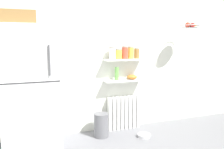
% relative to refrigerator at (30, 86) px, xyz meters
% --- Properties ---
extents(back_wall, '(7.04, 0.10, 2.60)m').
position_rel_refrigerator_xyz_m(back_wall, '(1.49, 0.40, 0.36)').
color(back_wall, silver).
rests_on(back_wall, ground_plane).
extents(refrigerator, '(0.77, 0.73, 1.97)m').
position_rel_refrigerator_xyz_m(refrigerator, '(0.00, 0.00, 0.00)').
color(refrigerator, silver).
rests_on(refrigerator, ground_plane).
extents(radiator, '(0.58, 0.12, 0.59)m').
position_rel_refrigerator_xyz_m(radiator, '(1.55, 0.27, -0.64)').
color(radiator, white).
rests_on(radiator, ground_plane).
extents(wall_shelf_lower, '(0.71, 0.22, 0.02)m').
position_rel_refrigerator_xyz_m(wall_shelf_lower, '(1.55, 0.24, -0.05)').
color(wall_shelf_lower, white).
extents(wall_shelf_upper, '(0.71, 0.22, 0.02)m').
position_rel_refrigerator_xyz_m(wall_shelf_upper, '(1.55, 0.24, 0.32)').
color(wall_shelf_upper, white).
extents(storage_jar_0, '(0.12, 0.12, 0.21)m').
position_rel_refrigerator_xyz_m(storage_jar_0, '(1.33, 0.24, 0.43)').
color(storage_jar_0, silver).
rests_on(storage_jar_0, wall_shelf_upper).
extents(storage_jar_1, '(0.11, 0.11, 0.17)m').
position_rel_refrigerator_xyz_m(storage_jar_1, '(1.44, 0.24, 0.41)').
color(storage_jar_1, yellow).
rests_on(storage_jar_1, wall_shelf_upper).
extents(storage_jar_2, '(0.10, 0.10, 0.22)m').
position_rel_refrigerator_xyz_m(storage_jar_2, '(1.55, 0.24, 0.44)').
color(storage_jar_2, '#C64C38').
rests_on(storage_jar_2, wall_shelf_upper).
extents(storage_jar_3, '(0.10, 0.10, 0.21)m').
position_rel_refrigerator_xyz_m(storage_jar_3, '(1.67, 0.24, 0.43)').
color(storage_jar_3, yellow).
rests_on(storage_jar_3, wall_shelf_upper).
extents(storage_jar_4, '(0.09, 0.09, 0.19)m').
position_rel_refrigerator_xyz_m(storage_jar_4, '(1.78, 0.24, 0.42)').
color(storage_jar_4, olive).
rests_on(storage_jar_4, wall_shelf_upper).
extents(vase, '(0.07, 0.07, 0.23)m').
position_rel_refrigerator_xyz_m(vase, '(1.41, 0.24, 0.08)').
color(vase, '#66A84C').
rests_on(vase, wall_shelf_lower).
extents(shelf_bowl, '(0.18, 0.18, 0.08)m').
position_rel_refrigerator_xyz_m(shelf_bowl, '(1.70, 0.24, 0.01)').
color(shelf_bowl, orange).
rests_on(shelf_bowl, wall_shelf_lower).
extents(trash_bin, '(0.24, 0.24, 0.39)m').
position_rel_refrigerator_xyz_m(trash_bin, '(1.07, 0.06, -0.74)').
color(trash_bin, slate).
rests_on(trash_bin, ground_plane).
extents(pet_food_bowl, '(0.21, 0.21, 0.05)m').
position_rel_refrigerator_xyz_m(pet_food_bowl, '(1.73, -0.20, -0.91)').
color(pet_food_bowl, '#B7B7BC').
rests_on(pet_food_bowl, ground_plane).
extents(hanging_fruit_basket, '(0.35, 0.35, 0.10)m').
position_rel_refrigerator_xyz_m(hanging_fruit_basket, '(2.67, -0.03, 0.90)').
color(hanging_fruit_basket, '#B2B2B7').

